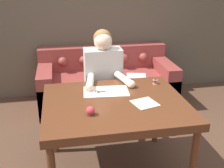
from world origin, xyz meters
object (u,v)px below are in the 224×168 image
object	(u,v)px
person	(103,86)
scissors	(103,92)
dining_table	(115,109)
couch	(106,84)
pin_cushion	(90,111)
thread_spool	(155,82)

from	to	relation	value
person	scissors	xyz separation A→B (m)	(-0.08, -0.47, 0.13)
person	scissors	world-z (taller)	person
dining_table	couch	size ratio (longest dim) A/B	0.65
scissors	pin_cushion	bearing A→B (deg)	-111.76
dining_table	couch	xyz separation A→B (m)	(0.19, 1.60, -0.40)
dining_table	couch	bearing A→B (deg)	83.26
dining_table	person	size ratio (longest dim) A/B	0.98
dining_table	scissors	distance (m)	0.24
dining_table	pin_cushion	xyz separation A→B (m)	(-0.24, -0.21, 0.11)
scissors	pin_cushion	size ratio (longest dim) A/B	3.34
thread_spool	scissors	bearing A→B (deg)	-168.87
thread_spool	pin_cushion	world-z (taller)	pin_cushion
couch	thread_spool	world-z (taller)	thread_spool
couch	dining_table	bearing A→B (deg)	-96.74
dining_table	scissors	xyz separation A→B (m)	(-0.07, 0.21, 0.08)
dining_table	thread_spool	distance (m)	0.58
person	pin_cushion	world-z (taller)	person
couch	scissors	size ratio (longest dim) A/B	7.98
dining_table	pin_cushion	bearing A→B (deg)	-138.77
scissors	couch	bearing A→B (deg)	79.41
couch	person	xyz separation A→B (m)	(-0.18, -0.91, 0.34)
person	pin_cushion	bearing A→B (deg)	-105.30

